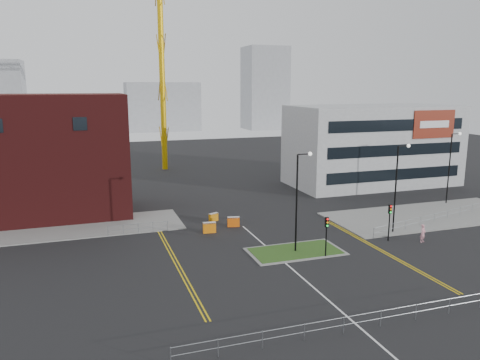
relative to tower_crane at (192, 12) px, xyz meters
name	(u,v)px	position (x,y,z in m)	size (l,w,h in m)	color
ground	(317,290)	(-3.64, -55.23, -27.63)	(200.00, 200.00, 0.00)	black
pavement_left	(47,230)	(-23.64, -33.23, -27.57)	(28.00, 8.00, 0.12)	slate
pavement_right	(429,215)	(18.36, -41.23, -27.57)	(24.00, 10.00, 0.12)	slate
island_kerb	(295,251)	(-1.64, -47.23, -27.59)	(8.60, 4.60, 0.08)	slate
grass_island	(295,251)	(-1.64, -47.23, -27.57)	(8.00, 4.00, 0.12)	#254A18
brick_building	(17,159)	(-26.61, -27.23, -20.78)	(24.20, 10.07, 14.24)	#4C1313
office_block	(372,145)	(22.37, -23.26, -21.63)	(25.00, 12.20, 12.00)	#9FA1A4
tower_crane	(192,12)	(0.00, 0.00, 0.00)	(53.00, 3.19, 40.18)	gold
streetlamp_island	(299,194)	(-1.42, -47.23, -22.22)	(1.46, 0.36, 9.18)	black
streetlamp_right_near	(398,181)	(10.58, -45.23, -22.22)	(1.46, 0.36, 9.18)	black
streetlamp_right_far	(451,162)	(24.58, -37.23, -22.22)	(1.46, 0.36, 9.18)	black
traffic_light_island	(327,229)	(0.36, -49.25, -25.07)	(0.28, 0.33, 3.65)	black
traffic_light_right	(390,215)	(8.36, -47.25, -25.07)	(0.28, 0.33, 3.65)	black
railing_front	(363,318)	(-3.64, -61.23, -26.85)	(24.05, 0.05, 1.10)	gray
railing_left	(138,227)	(-14.64, -37.23, -26.89)	(6.05, 0.05, 1.10)	gray
railing_right	(434,216)	(16.86, -43.73, -26.85)	(19.05, 5.05, 1.10)	gray
centre_line	(305,280)	(-3.64, -53.23, -27.63)	(0.15, 30.00, 0.01)	silver
yellow_left_a	(172,258)	(-12.64, -45.23, -27.63)	(0.12, 24.00, 0.01)	gold
yellow_left_b	(175,258)	(-12.34, -45.23, -27.63)	(0.12, 24.00, 0.01)	gold
yellow_right_a	(378,250)	(5.86, -49.23, -27.63)	(0.12, 20.00, 0.01)	gold
yellow_right_b	(381,250)	(6.16, -49.23, -27.63)	(0.12, 20.00, 0.01)	gold
skyline_b	(162,107)	(6.36, 74.77, -19.63)	(24.00, 12.00, 16.00)	gray
skyline_c	(265,88)	(41.36, 69.77, -13.63)	(14.00, 12.00, 28.00)	gray
skyline_d	(106,112)	(-11.64, 84.77, -21.63)	(30.00, 12.00, 12.00)	gray
pedestrian	(423,233)	(11.24, -48.68, -26.75)	(0.65, 0.42, 1.77)	pink
barrier_left	(213,217)	(-6.13, -35.31, -27.13)	(1.15, 0.75, 0.92)	orange
barrier_mid	(209,227)	(-7.64, -39.23, -27.03)	(1.36, 0.56, 1.11)	orange
barrier_right	(233,221)	(-4.64, -38.00, -27.05)	(1.34, 0.66, 1.08)	#E35A0C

